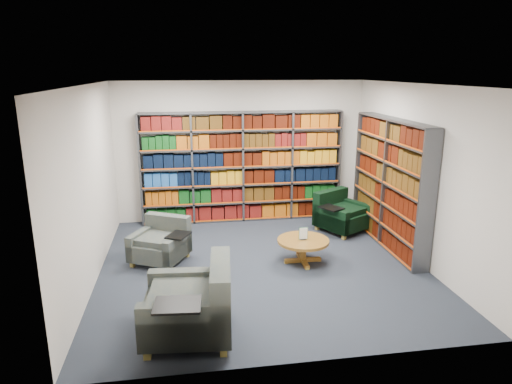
{
  "coord_description": "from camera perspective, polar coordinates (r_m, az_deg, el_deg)",
  "views": [
    {
      "loc": [
        -1.14,
        -6.57,
        3.01
      ],
      "look_at": [
        0.0,
        0.6,
        1.05
      ],
      "focal_mm": 32.0,
      "sensor_mm": 36.0,
      "label": 1
    }
  ],
  "objects": [
    {
      "name": "bookshelf_back",
      "position": [
        9.19,
        -1.71,
        3.09
      ],
      "size": [
        4.0,
        0.28,
        2.2
      ],
      "color": "#47494F",
      "rests_on": "ground"
    },
    {
      "name": "coffee_table",
      "position": [
        7.36,
        5.91,
        -6.5
      ],
      "size": [
        0.83,
        0.83,
        0.58
      ],
      "color": "olive",
      "rests_on": "ground"
    },
    {
      "name": "room_shell",
      "position": [
        6.86,
        0.79,
        1.53
      ],
      "size": [
        5.02,
        5.02,
        2.82
      ],
      "color": "black",
      "rests_on": "ground"
    },
    {
      "name": "chair_teal_front",
      "position": [
        5.45,
        -7.52,
        -14.1
      ],
      "size": [
        1.08,
        1.22,
        0.91
      ],
      "color": "#0B1D32",
      "rests_on": "ground"
    },
    {
      "name": "bookshelf_right",
      "position": [
        8.2,
        16.38,
        1.0
      ],
      "size": [
        0.28,
        2.5,
        2.2
      ],
      "color": "#47494F",
      "rests_on": "ground"
    },
    {
      "name": "chair_teal_left",
      "position": [
        7.57,
        -11.65,
        -6.33
      ],
      "size": [
        1.04,
        1.04,
        0.7
      ],
      "color": "#0B1D32",
      "rests_on": "ground"
    },
    {
      "name": "chair_green_right",
      "position": [
        8.93,
        10.37,
        -2.81
      ],
      "size": [
        1.12,
        1.12,
        0.75
      ],
      "color": "black",
      "rests_on": "ground"
    }
  ]
}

